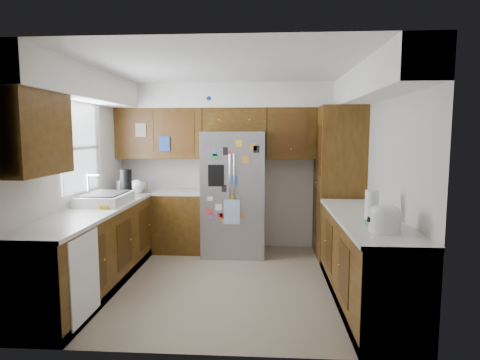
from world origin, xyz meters
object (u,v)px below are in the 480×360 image
at_px(paper_towel, 372,205).
at_px(rice_cooker, 385,218).
at_px(fridge, 234,193).
at_px(pantry, 338,183).

bearing_deg(paper_towel, rice_cooker, -91.96).
distance_m(fridge, paper_towel, 2.37).
xyz_separation_m(pantry, fridge, (-1.50, 0.05, -0.17)).
bearing_deg(pantry, rice_cooker, -90.01).
bearing_deg(pantry, fridge, 177.94).
xyz_separation_m(fridge, rice_cooker, (1.50, -2.32, 0.14)).
distance_m(pantry, fridge, 1.51).
distance_m(pantry, rice_cooker, 2.26).
height_order(pantry, fridge, pantry).
relative_size(pantry, paper_towel, 7.30).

